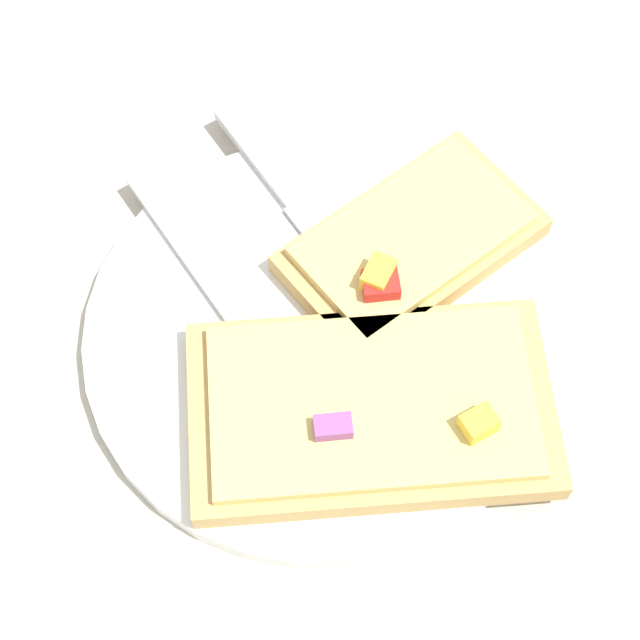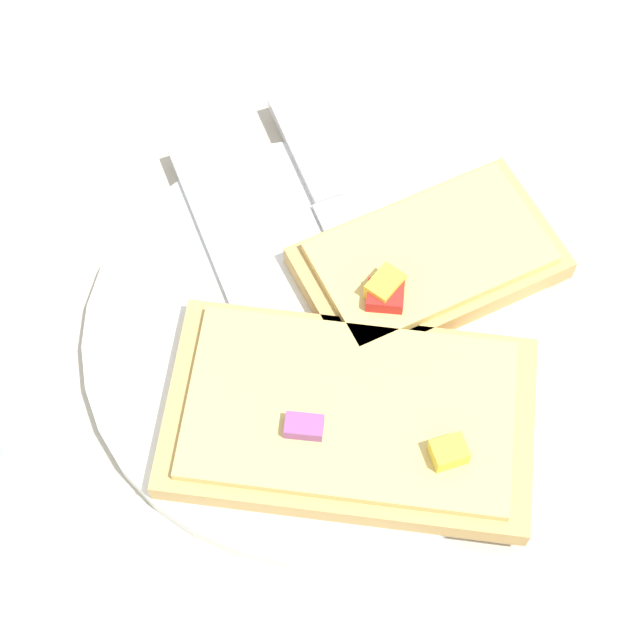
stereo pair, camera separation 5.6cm
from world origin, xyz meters
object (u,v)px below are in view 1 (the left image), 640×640
plate (320,334)px  pizza_slice_corner (411,243)px  knife (307,213)px  pizza_slice_main (372,407)px  fork (245,329)px

plate → pizza_slice_corner: 0.07m
knife → plate: bearing=-27.3°
pizza_slice_main → pizza_slice_corner: pizza_slice_corner is taller
fork → pizza_slice_corner: pizza_slice_corner is taller
plate → pizza_slice_main: bearing=33.3°
knife → fork: bearing=-56.8°
knife → pizza_slice_corner: pizza_slice_corner is taller
pizza_slice_main → pizza_slice_corner: 0.10m
plate → fork: fork is taller
fork → pizza_slice_main: size_ratio=0.90×
pizza_slice_corner → plate: bearing=5.6°
plate → fork: (0.01, -0.04, 0.01)m
knife → pizza_slice_main: size_ratio=0.88×
pizza_slice_corner → fork: bearing=-9.4°
plate → pizza_slice_main: (0.05, 0.03, 0.02)m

